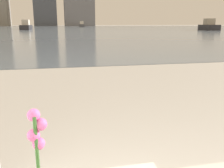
% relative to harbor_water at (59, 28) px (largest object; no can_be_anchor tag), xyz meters
% --- Properties ---
extents(harbor_water, '(180.00, 110.00, 0.01)m').
position_rel_harbor_water_xyz_m(harbor_water, '(0.00, 0.00, 0.00)').
color(harbor_water, slate).
rests_on(harbor_water, ground_plane).
extents(harbor_boat_1, '(2.59, 5.47, 1.97)m').
position_rel_harbor_water_xyz_m(harbor_boat_1, '(25.35, -22.03, 0.70)').
color(harbor_boat_1, '#2D2D33').
rests_on(harbor_boat_1, harbor_water).
extents(harbor_boat_3, '(1.88, 4.90, 1.81)m').
position_rel_harbor_water_xyz_m(harbor_boat_3, '(-6.11, -11.61, 0.64)').
color(harbor_boat_3, '#2D2D33').
rests_on(harbor_boat_3, harbor_water).
extents(harbor_boat_4, '(2.13, 5.05, 1.84)m').
position_rel_harbor_water_xyz_m(harbor_boat_4, '(7.55, 22.14, 0.65)').
color(harbor_boat_4, '#4C4C51').
rests_on(harbor_boat_4, harbor_water).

